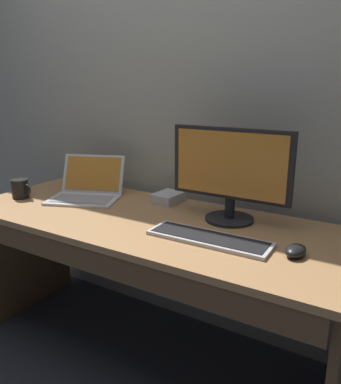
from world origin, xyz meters
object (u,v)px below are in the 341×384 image
external_drive_box (168,198)px  wired_keyboard (209,238)px  laptop_silver (86,191)px  external_monitor (230,171)px  computer_mouse (296,251)px  coffee_mug (20,189)px

external_drive_box → wired_keyboard: bearing=-41.0°
laptop_silver → wired_keyboard: size_ratio=0.90×
external_monitor → computer_mouse: external_monitor is taller
computer_mouse → wired_keyboard: bearing=-168.9°
laptop_silver → computer_mouse: (1.13, -0.15, -0.02)m
external_monitor → external_drive_box: external_monitor is taller
laptop_silver → computer_mouse: 1.14m
computer_mouse → external_drive_box: size_ratio=0.67×
external_monitor → coffee_mug: size_ratio=4.25×
computer_mouse → coffee_mug: (-1.43, -0.03, 0.03)m
computer_mouse → external_drive_box: bearing=161.9°
external_monitor → coffee_mug: (-1.09, -0.24, -0.17)m
laptop_silver → wired_keyboard: laptop_silver is taller
laptop_silver → coffee_mug: bearing=-149.6°
computer_mouse → coffee_mug: coffee_mug is taller
external_monitor → coffee_mug: bearing=-167.5°
wired_keyboard → external_monitor: bearing=95.4°
computer_mouse → coffee_mug: size_ratio=0.82×
external_drive_box → external_monitor: bearing=-15.4°
laptop_silver → wired_keyboard: bearing=-12.7°
external_monitor → computer_mouse: (0.35, -0.21, -0.21)m
wired_keyboard → coffee_mug: bearing=179.8°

